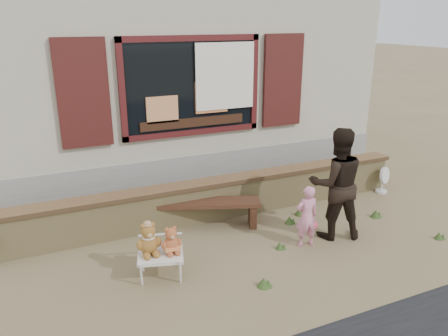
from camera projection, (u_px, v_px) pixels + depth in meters
name	position (u px, v px, depth m)	size (l,w,h in m)	color
ground	(240.00, 244.00, 6.46)	(80.00, 80.00, 0.00)	brown
shopfront	(153.00, 73.00, 9.68)	(8.04, 5.13, 4.00)	gray
brick_wall	(214.00, 198.00, 7.21)	(7.10, 0.36, 0.67)	tan
bench	(205.00, 208.00, 6.90)	(1.74, 0.97, 0.44)	#371F13
folding_chair	(161.00, 255.00, 5.54)	(0.68, 0.64, 0.35)	silver
teddy_bear_left	(148.00, 238.00, 5.45)	(0.32, 0.28, 0.43)	brown
teddy_bear_right	(171.00, 239.00, 5.49)	(0.27, 0.23, 0.36)	brown
child	(307.00, 216.00, 6.28)	(0.34, 0.22, 0.93)	pink
adult	(336.00, 184.00, 6.44)	(0.83, 0.64, 1.70)	black
fan_right	(383.00, 180.00, 8.28)	(0.33, 0.22, 0.51)	silver
grass_tufts	(307.00, 232.00, 6.68)	(4.18, 1.75, 0.15)	#334C1E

